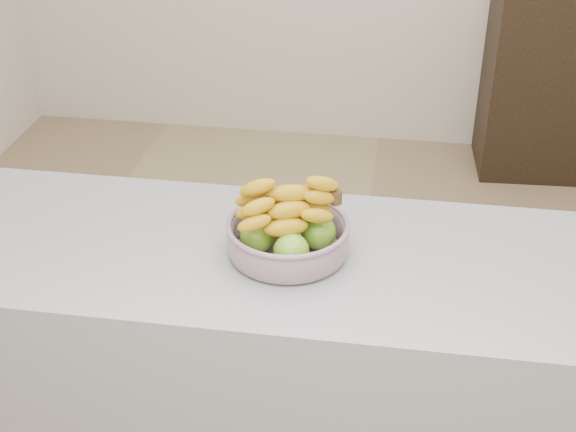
% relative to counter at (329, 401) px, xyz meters
% --- Properties ---
extents(ground, '(4.00, 4.00, 0.00)m').
position_rel_counter_xyz_m(ground, '(0.00, 0.58, -0.45)').
color(ground, '#928159').
rests_on(ground, ground).
extents(counter, '(2.00, 0.60, 0.90)m').
position_rel_counter_xyz_m(counter, '(0.00, 0.00, 0.00)').
color(counter, '#929199').
rests_on(counter, ground).
extents(cabinet, '(0.56, 0.46, 0.97)m').
position_rel_counter_xyz_m(cabinet, '(0.79, 2.36, 0.03)').
color(cabinet, black).
rests_on(cabinet, ground).
extents(fruit_bowl, '(0.28, 0.28, 0.18)m').
position_rel_counter_xyz_m(fruit_bowl, '(-0.11, -0.00, 0.51)').
color(fruit_bowl, '#9BA5BA').
rests_on(fruit_bowl, counter).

